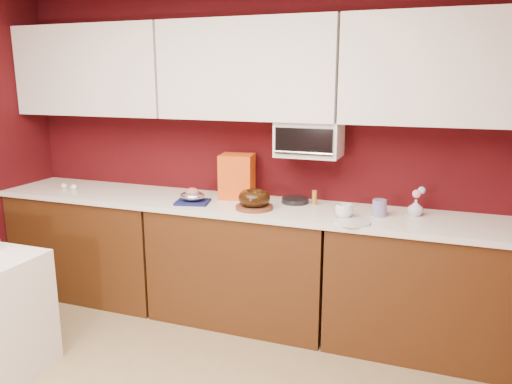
{
  "coord_description": "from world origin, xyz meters",
  "views": [
    {
      "loc": [
        1.31,
        -1.33,
        1.8
      ],
      "look_at": [
        0.14,
        1.84,
        1.02
      ],
      "focal_mm": 35.0,
      "sensor_mm": 36.0,
      "label": 1
    }
  ],
  "objects_px": {
    "bundt_cake": "(254,198)",
    "blue_jar": "(379,208)",
    "flower_vase": "(416,207)",
    "foil_ham_nest": "(192,196)",
    "coffee_mug": "(344,210)",
    "pandoro_box": "(237,176)",
    "toaster_oven": "(309,139)"
  },
  "relations": [
    {
      "from": "bundt_cake",
      "to": "blue_jar",
      "type": "distance_m",
      "value": 0.85
    },
    {
      "from": "blue_jar",
      "to": "flower_vase",
      "type": "bearing_deg",
      "value": 23.13
    },
    {
      "from": "foil_ham_nest",
      "to": "flower_vase",
      "type": "bearing_deg",
      "value": 7.89
    },
    {
      "from": "flower_vase",
      "to": "coffee_mug",
      "type": "bearing_deg",
      "value": -152.78
    },
    {
      "from": "bundt_cake",
      "to": "blue_jar",
      "type": "relative_size",
      "value": 2.0
    },
    {
      "from": "coffee_mug",
      "to": "blue_jar",
      "type": "relative_size",
      "value": 1.0
    },
    {
      "from": "blue_jar",
      "to": "pandoro_box",
      "type": "bearing_deg",
      "value": 172.02
    },
    {
      "from": "foil_ham_nest",
      "to": "pandoro_box",
      "type": "bearing_deg",
      "value": 48.19
    },
    {
      "from": "bundt_cake",
      "to": "foil_ham_nest",
      "type": "height_order",
      "value": "bundt_cake"
    },
    {
      "from": "blue_jar",
      "to": "coffee_mug",
      "type": "bearing_deg",
      "value": -148.74
    },
    {
      "from": "toaster_oven",
      "to": "bundt_cake",
      "type": "xyz_separation_m",
      "value": [
        -0.31,
        -0.28,
        -0.39
      ]
    },
    {
      "from": "pandoro_box",
      "to": "blue_jar",
      "type": "relative_size",
      "value": 3.0
    },
    {
      "from": "foil_ham_nest",
      "to": "coffee_mug",
      "type": "relative_size",
      "value": 1.68
    },
    {
      "from": "bundt_cake",
      "to": "pandoro_box",
      "type": "height_order",
      "value": "pandoro_box"
    },
    {
      "from": "foil_ham_nest",
      "to": "blue_jar",
      "type": "xyz_separation_m",
      "value": [
        1.32,
        0.12,
        0.0
      ]
    },
    {
      "from": "foil_ham_nest",
      "to": "blue_jar",
      "type": "relative_size",
      "value": 1.69
    },
    {
      "from": "foil_ham_nest",
      "to": "coffee_mug",
      "type": "bearing_deg",
      "value": -0.5
    },
    {
      "from": "toaster_oven",
      "to": "blue_jar",
      "type": "distance_m",
      "value": 0.69
    },
    {
      "from": "coffee_mug",
      "to": "foil_ham_nest",
      "type": "bearing_deg",
      "value": 179.5
    },
    {
      "from": "toaster_oven",
      "to": "pandoro_box",
      "type": "bearing_deg",
      "value": -179.27
    },
    {
      "from": "blue_jar",
      "to": "toaster_oven",
      "type": "bearing_deg",
      "value": 163.25
    },
    {
      "from": "pandoro_box",
      "to": "toaster_oven",
      "type": "bearing_deg",
      "value": -8.93
    },
    {
      "from": "coffee_mug",
      "to": "flower_vase",
      "type": "distance_m",
      "value": 0.49
    },
    {
      "from": "blue_jar",
      "to": "flower_vase",
      "type": "height_order",
      "value": "flower_vase"
    },
    {
      "from": "coffee_mug",
      "to": "pandoro_box",
      "type": "bearing_deg",
      "value": 162.16
    },
    {
      "from": "toaster_oven",
      "to": "bundt_cake",
      "type": "relative_size",
      "value": 2.02
    },
    {
      "from": "toaster_oven",
      "to": "coffee_mug",
      "type": "xyz_separation_m",
      "value": [
        0.32,
        -0.29,
        -0.42
      ]
    },
    {
      "from": "toaster_oven",
      "to": "blue_jar",
      "type": "bearing_deg",
      "value": -16.75
    },
    {
      "from": "pandoro_box",
      "to": "bundt_cake",
      "type": "bearing_deg",
      "value": -58.0
    },
    {
      "from": "toaster_oven",
      "to": "flower_vase",
      "type": "relative_size",
      "value": 3.66
    },
    {
      "from": "flower_vase",
      "to": "pandoro_box",
      "type": "bearing_deg",
      "value": 177.55
    },
    {
      "from": "toaster_oven",
      "to": "flower_vase",
      "type": "xyz_separation_m",
      "value": [
        0.75,
        -0.06,
        -0.41
      ]
    }
  ]
}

